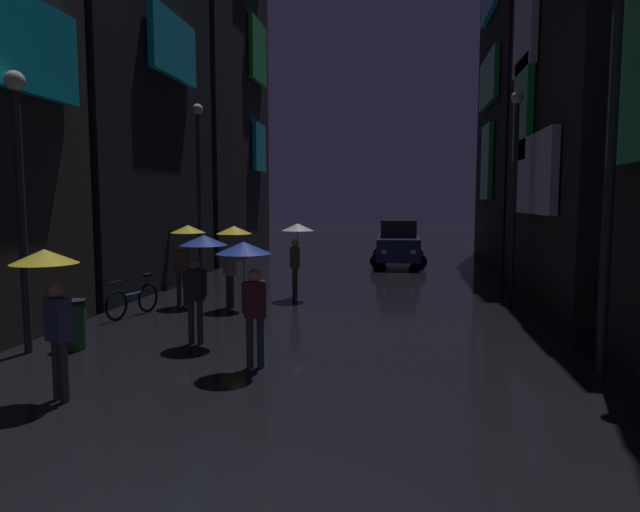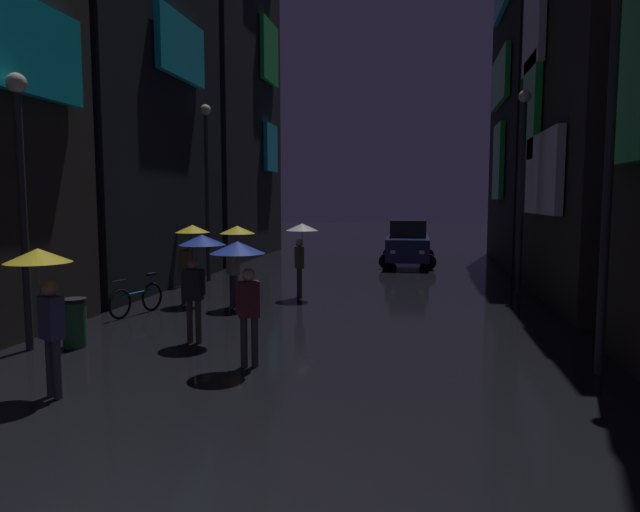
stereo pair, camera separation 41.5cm
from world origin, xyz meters
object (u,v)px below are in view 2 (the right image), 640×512
Objects in this scene: pedestrian_foreground_left_yellow at (190,242)px; streetlamp_right_near at (611,128)px; pedestrian_near_crossing_blue at (241,269)px; streetlamp_left_far at (207,173)px; pedestrian_far_right_blue at (199,258)px; streetlamp_right_far at (522,169)px; pedestrian_midstreet_left_yellow at (43,281)px; car_distant at (408,244)px; trash_bin at (74,323)px; pedestrian_midstreet_centre_clear at (301,239)px; pedestrian_foreground_right_yellow at (236,243)px; streetlamp_left_near at (21,177)px; bicycle_parked_at_storefront at (137,299)px.

streetlamp_right_near reaches higher than pedestrian_foreground_left_yellow.
pedestrian_near_crossing_blue is 10.64m from streetlamp_left_far.
streetlamp_right_far is at bearing 44.63° from pedestrian_far_right_blue.
streetlamp_right_near is 7.75m from streetlamp_right_far.
streetlamp_left_far is (-1.94, 11.34, 2.01)m from pedestrian_midstreet_left_yellow.
car_distant is 15.55m from trash_bin.
pedestrian_midstreet_centre_clear is 1.00× the size of pedestrian_foreground_right_yellow.
pedestrian_foreground_right_yellow is (0.55, 6.84, 0.00)m from pedestrian_midstreet_left_yellow.
car_distant is 16.30m from streetlamp_left_near.
streetlamp_left_near is at bearing -121.47° from pedestrian_midstreet_centre_clear.
bicycle_parked_at_storefront is 3.00m from trash_bin.
bicycle_parked_at_storefront is 0.30× the size of streetlamp_right_far.
streetlamp_left_near reaches higher than car_distant.
pedestrian_far_right_blue is at bearing 17.41° from trash_bin.
pedestrian_foreground_left_yellow is at bearing 62.91° from bicycle_parked_at_storefront.
streetlamp_left_far is at bearing 114.04° from pedestrian_near_crossing_blue.
streetlamp_left_far is (-2.49, 4.50, 2.01)m from pedestrian_foreground_right_yellow.
pedestrian_far_right_blue is 2.64m from trash_bin.
pedestrian_far_right_blue is at bearing -105.13° from car_distant.
pedestrian_near_crossing_blue is at bearing -86.49° from pedestrian_midstreet_centre_clear.
pedestrian_foreground_right_yellow is at bearing -129.31° from pedestrian_midstreet_centre_clear.
streetlamp_left_near is at bearing -90.00° from streetlamp_left_far.
pedestrian_midstreet_left_yellow is 3.09m from trash_bin.
pedestrian_foreground_right_yellow is 0.36× the size of streetlamp_right_far.
pedestrian_foreground_left_yellow is 4.88m from streetlamp_left_far.
pedestrian_midstreet_centre_clear is 0.36× the size of streetlamp_right_far.
bicycle_parked_at_storefront is at bearing 105.53° from pedestrian_midstreet_left_yellow.
pedestrian_near_crossing_blue is (3.09, -5.25, 0.00)m from pedestrian_foreground_left_yellow.
streetlamp_right_near reaches higher than bicycle_parked_at_storefront.
pedestrian_midstreet_left_yellow is at bearing -74.47° from bicycle_parked_at_storefront.
bicycle_parked_at_storefront is 11.16m from streetlamp_right_far.
streetlamp_right_near is at bearing -17.69° from bicycle_parked_at_storefront.
pedestrian_midstreet_centre_clear is at bearing 135.66° from streetlamp_right_near.
pedestrian_foreground_left_yellow is 0.33× the size of streetlamp_right_near.
streetlamp_right_near reaches higher than pedestrian_midstreet_left_yellow.
streetlamp_right_near is at bearing 17.12° from pedestrian_midstreet_left_yellow.
streetlamp_left_near is (-10.00, -8.02, -0.46)m from streetlamp_right_far.
car_distant is 0.66× the size of streetlamp_right_near.
pedestrian_midstreet_left_yellow and pedestrian_foreground_right_yellow have the same top height.
trash_bin is at bearing -140.49° from streetlamp_right_far.
pedestrian_far_right_blue is 7.44m from streetlamp_right_near.
pedestrian_midstreet_centre_clear is 6.71m from pedestrian_near_crossing_blue.
pedestrian_midstreet_left_yellow is 3.41m from pedestrian_far_right_blue.
pedestrian_midstreet_left_yellow is 2.93m from pedestrian_near_crossing_blue.
pedestrian_foreground_left_yellow reaches higher than car_distant.
pedestrian_foreground_left_yellow is 1.00× the size of pedestrian_far_right_blue.
pedestrian_far_right_blue is 0.36× the size of streetlamp_right_far.
bicycle_parked_at_storefront is (-0.77, -1.50, -1.28)m from pedestrian_foreground_left_yellow.
streetlamp_left_far is 6.38× the size of trash_bin.
car_distant is at bearing 61.04° from pedestrian_foreground_left_yellow.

